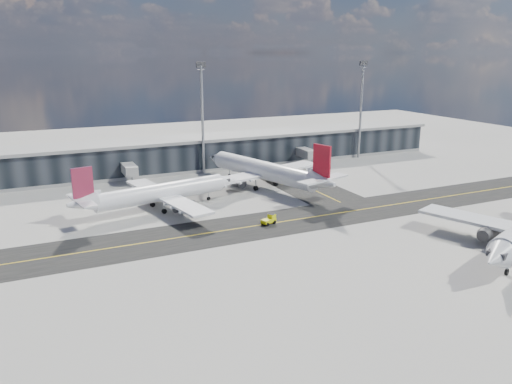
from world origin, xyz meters
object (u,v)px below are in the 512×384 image
at_px(airliner_af, 159,193).
at_px(baggage_tug, 269,219).
at_px(airliner_redtail, 265,171).
at_px(service_van, 315,178).

xyz_separation_m(airliner_af, baggage_tug, (16.62, -17.18, -2.70)).
xyz_separation_m(airliner_af, airliner_redtail, (27.08, 6.72, 0.60)).
distance_m(airliner_redtail, service_van, 15.03).
distance_m(airliner_af, airliner_redtail, 27.91).
height_order(airliner_af, baggage_tug, airliner_af).
bearing_deg(airliner_redtail, baggage_tug, -130.50).
height_order(airliner_af, service_van, airliner_af).
bearing_deg(service_van, airliner_af, -160.22).
bearing_deg(airliner_af, airliner_redtail, 92.55).
bearing_deg(service_van, airliner_redtail, -166.84).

